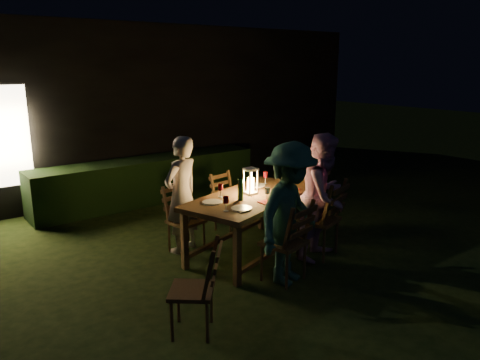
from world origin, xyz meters
TOP-DOWN VIEW (x-y plane):
  - garden_envelope at (-0.01, 6.15)m, footprint 40.00×40.00m
  - dining_table at (-0.51, 0.70)m, footprint 2.13×1.50m
  - chair_near_left at (-0.70, -0.17)m, footprint 0.55×0.58m
  - chair_near_right at (0.16, 0.11)m, footprint 0.62×0.64m
  - chair_far_left at (-1.17, 1.30)m, footprint 0.49×0.52m
  - chair_far_right at (-0.22, 1.60)m, footprint 0.47×0.50m
  - chair_end at (0.66, 1.08)m, footprint 0.64×0.62m
  - chair_spare at (-2.12, -0.46)m, footprint 0.61×0.61m
  - person_house_side at (-1.19, 1.35)m, footprint 0.66×0.53m
  - person_opp_right at (0.17, 0.06)m, footprint 0.95×0.83m
  - person_opp_left at (-0.69, -0.21)m, footprint 1.20×0.91m
  - lantern at (-0.48, 0.77)m, footprint 0.16×0.16m
  - plate_far_left at (-1.10, 0.74)m, footprint 0.25×0.25m
  - plate_near_left at (-0.97, 0.33)m, footprint 0.25×0.25m
  - plate_far_right at (-0.15, 1.05)m, footprint 0.25×0.25m
  - plate_near_right at (-0.01, 0.63)m, footprint 0.25×0.25m
  - wineglass_a at (-0.88, 0.88)m, footprint 0.06×0.06m
  - wineglass_b at (-1.16, 0.37)m, footprint 0.06×0.06m
  - wineglass_c at (-0.14, 0.53)m, footprint 0.06×0.06m
  - wineglass_d at (0.03, 1.06)m, footprint 0.06×0.06m
  - wineglass_e at (-0.51, 0.39)m, footprint 0.06×0.06m
  - bottle_table at (-0.75, 0.63)m, footprint 0.07×0.07m
  - napkin_left at (-0.55, 0.35)m, footprint 0.18×0.14m
  - napkin_right at (0.11, 0.59)m, footprint 0.18×0.14m
  - phone at (-1.01, 0.23)m, footprint 0.14×0.07m
  - side_table at (1.59, 1.58)m, footprint 0.50×0.50m
  - ice_bucket at (1.59, 1.58)m, footprint 0.30×0.30m
  - bottle_bucket_a at (1.54, 1.54)m, footprint 0.07×0.07m
  - bottle_bucket_b at (1.64, 1.62)m, footprint 0.07×0.07m

SIDE VIEW (x-z plane):
  - chair_far_right at x=-0.22m, z-range -0.18..0.73m
  - chair_far_left at x=-1.17m, z-range -0.18..0.75m
  - chair_spare at x=-2.12m, z-range -0.19..0.75m
  - chair_near_left at x=-0.70m, z-range -0.20..0.82m
  - chair_end at x=0.66m, z-range -0.20..0.82m
  - chair_near_right at x=0.16m, z-range -0.21..0.87m
  - side_table at x=1.59m, z-range 0.26..0.94m
  - dining_table at x=-0.51m, z-range 0.32..1.13m
  - person_house_side at x=-1.19m, z-range 0.00..1.57m
  - ice_bucket at x=1.59m, z-range 0.68..0.90m
  - phone at x=-1.01m, z-range 0.80..0.81m
  - napkin_left at x=-0.55m, z-range 0.80..0.82m
  - napkin_right at x=0.11m, z-range 0.80..0.82m
  - plate_far_left at x=-1.10m, z-range 0.80..0.82m
  - plate_near_left at x=-0.97m, z-range 0.80..0.82m
  - plate_far_right at x=-0.15m, z-range 0.80..0.82m
  - plate_near_right at x=-0.01m, z-range 0.80..0.82m
  - person_opp_right at x=0.17m, z-range 0.00..1.64m
  - person_opp_left at x=-0.69m, z-range 0.00..1.65m
  - bottle_bucket_a at x=1.54m, z-range 0.68..1.00m
  - bottle_bucket_b at x=1.64m, z-range 0.68..1.00m
  - wineglass_a at x=-0.88m, z-range 0.80..0.98m
  - wineglass_b at x=-1.16m, z-range 0.80..0.98m
  - wineglass_c at x=-0.14m, z-range 0.80..0.98m
  - wineglass_d at x=0.03m, z-range 0.80..0.98m
  - wineglass_e at x=-0.51m, z-range 0.80..0.98m
  - bottle_table at x=-0.75m, z-range 0.80..1.08m
  - lantern at x=-0.48m, z-range 0.79..1.14m
  - garden_envelope at x=-0.01m, z-range -0.02..3.18m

